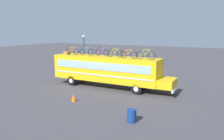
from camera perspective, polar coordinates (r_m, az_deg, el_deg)
name	(u,v)px	position (r m, az deg, el deg)	size (l,w,h in m)	color
ground_plane	(105,87)	(22.85, -1.68, -4.28)	(120.00, 120.00, 0.00)	#423F44
bus	(107,69)	(22.36, -1.22, 0.23)	(12.56, 2.41, 3.09)	yellow
luggage_bag_1	(67,53)	(24.57, -11.38, 4.25)	(0.52, 0.46, 0.34)	olive
rooftop_bicycle_1	(72,51)	(24.25, -10.04, 4.69)	(1.68, 0.44, 0.88)	black
rooftop_bicycle_2	(86,52)	(23.54, -6.50, 4.63)	(1.72, 0.44, 0.89)	black
rooftop_bicycle_3	(102,52)	(22.88, -2.51, 4.51)	(1.61, 0.44, 0.87)	black
rooftop_bicycle_4	(115,53)	(21.88, 0.79, 4.26)	(1.74, 0.44, 0.86)	black
rooftop_bicycle_5	(129,54)	(20.86, 4.21, 3.96)	(1.70, 0.44, 0.87)	black
rooftop_bicycle_6	(146,55)	(20.20, 8.51, 3.77)	(1.81, 0.44, 0.95)	black
trash_bin	(132,116)	(14.33, 4.97, -11.44)	(0.59, 0.59, 0.81)	navy
traffic_cone	(74,97)	(18.51, -9.65, -6.79)	(0.37, 0.37, 0.67)	orange
street_lamp	(84,50)	(30.19, -7.12, 5.15)	(0.34, 0.34, 5.01)	#38383D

